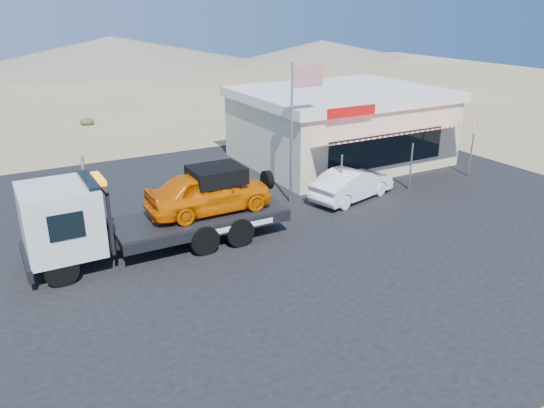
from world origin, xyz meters
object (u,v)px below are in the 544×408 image
object	(u,v)px
tow_truck	(154,208)
flagpole	(296,117)
white_sedan	(352,184)
jerky_store	(339,125)

from	to	relation	value
tow_truck	flagpole	distance (m)	7.39
tow_truck	flagpole	bearing A→B (deg)	14.42
tow_truck	flagpole	world-z (taller)	flagpole
white_sedan	jerky_store	distance (m)	6.44
white_sedan	flagpole	xyz separation A→B (m)	(-2.37, 0.97, 3.04)
white_sedan	jerky_store	world-z (taller)	jerky_store
tow_truck	jerky_store	distance (m)	13.90
white_sedan	jerky_store	bearing A→B (deg)	-44.70
white_sedan	flagpole	distance (m)	3.97
jerky_store	flagpole	bearing A→B (deg)	-141.21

